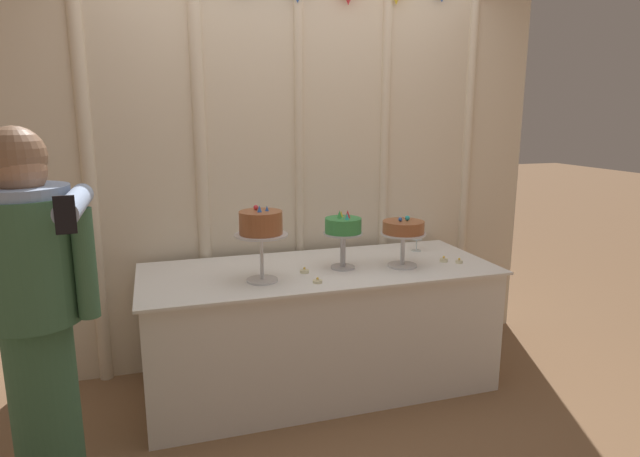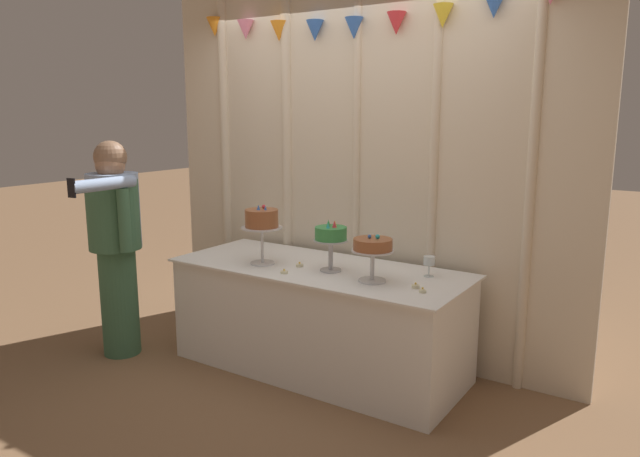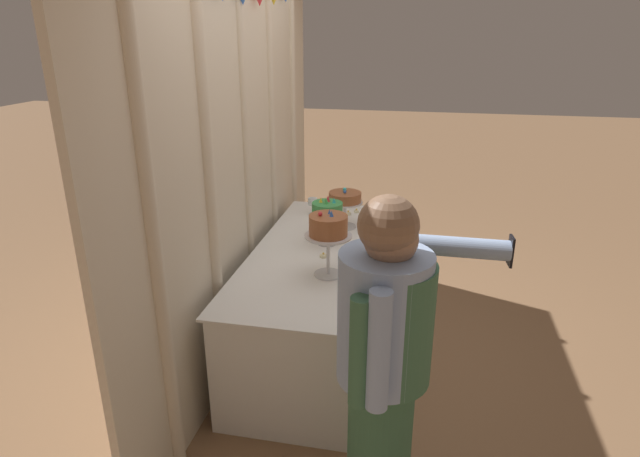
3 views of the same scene
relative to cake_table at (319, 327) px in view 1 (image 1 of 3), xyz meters
The scene contains 13 objects.
ground_plane 0.38m from the cake_table, 90.00° to the right, with size 24.00×24.00×0.00m, color #846042.
draped_curtain 1.16m from the cake_table, 93.30° to the left, with size 3.40×0.14×2.75m.
cake_table is the anchor object (origin of this frame).
cake_display_leftmost 0.78m from the cake_table, 157.95° to the right, with size 0.28×0.28×0.42m.
cake_display_center 0.62m from the cake_table, 20.95° to the right, with size 0.23×0.23×0.34m.
cake_display_rightmost 0.76m from the cake_table, 13.68° to the right, with size 0.26×0.26×0.30m.
wine_glass 0.88m from the cake_table, 14.35° to the left, with size 0.07×0.07×0.13m.
tealight_far_left 0.40m from the cake_table, 147.87° to the right, with size 0.05×0.05×0.03m.
tealight_near_left 0.47m from the cake_table, 109.48° to the right, with size 0.05×0.05×0.03m.
tealight_near_right 0.86m from the cake_table, ahead, with size 0.05×0.05×0.04m.
tealight_far_right 0.93m from the cake_table, 10.72° to the right, with size 0.04×0.04×0.03m.
guest_man_dark_suit 1.57m from the cake_table, 157.37° to the right, with size 0.51×0.47×1.52m.
guest_girl_blue_dress 1.59m from the cake_table, 157.70° to the right, with size 0.53×0.67×1.58m.
Camera 1 is at (-0.90, -2.78, 1.63)m, focal length 30.06 mm.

